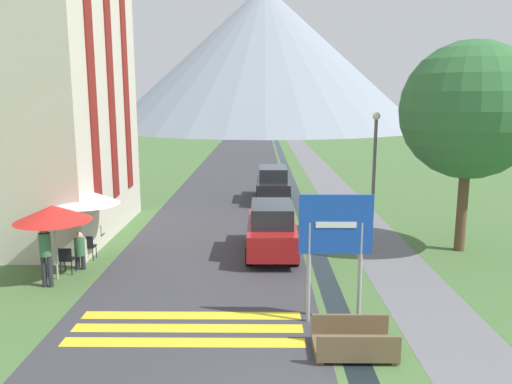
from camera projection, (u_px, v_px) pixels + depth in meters
ground_plane at (274, 195)px, 27.95m from camera, size 160.00×160.00×0.00m
road at (238, 170)px, 37.80m from camera, size 6.40×60.00×0.01m
footpath at (318, 170)px, 37.75m from camera, size 2.20×60.00×0.01m
drainage_channel at (287, 170)px, 37.77m from camera, size 0.60×60.00×0.00m
crosswalk_marking at (188, 328)px, 11.78m from camera, size 5.44×1.84×0.01m
mountain_distant at (264, 58)px, 89.72m from camera, size 56.02×56.02×24.99m
hotel_building at (35, 68)px, 18.97m from camera, size 6.19×8.43×12.08m
road_sign at (335, 238)px, 11.76m from camera, size 1.74×0.11×3.15m
footbridge at (354, 343)px, 10.59m from camera, size 1.70×1.10×0.65m
parked_car_near at (272, 229)px, 17.26m from camera, size 1.73×4.11×1.82m
parked_car_far at (273, 184)px, 26.38m from camera, size 1.78×4.33×1.82m
cafe_chair_far_right at (93, 233)px, 18.21m from camera, size 0.40×0.40×0.85m
cafe_chair_middle at (88, 245)px, 16.67m from camera, size 0.40×0.40×0.85m
cafe_chair_far_left at (97, 234)px, 18.12m from camera, size 0.40×0.40×0.85m
cafe_chair_near_left at (67, 258)px, 15.34m from camera, size 0.40×0.40×0.85m
cafe_umbrella_front_red at (53, 213)px, 14.62m from camera, size 2.24×2.24×2.27m
cafe_umbrella_middle_white at (85, 197)px, 16.52m from camera, size 2.28×2.28×2.39m
person_standing_terrace at (46, 252)px, 14.19m from camera, size 0.32×0.32×1.81m
person_seated_far at (80, 249)px, 15.74m from camera, size 0.32×0.32×1.22m
streetlamp at (374, 167)px, 18.16m from camera, size 0.28×0.28×4.87m
tree_by_path at (470, 111)px, 16.95m from camera, size 4.69×4.69×7.30m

